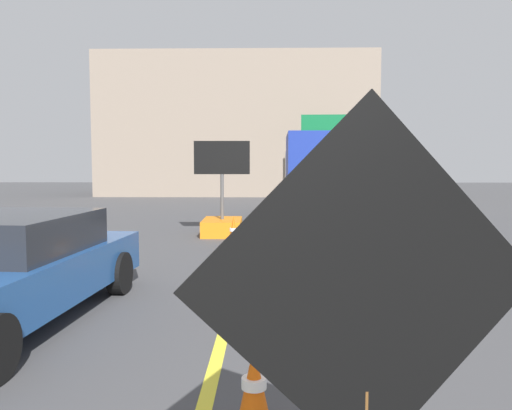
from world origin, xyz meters
TOP-DOWN VIEW (x-y plane):
  - lane_center_stripe at (0.00, 6.00)m, footprint 0.14×36.00m
  - roadwork_sign at (0.95, 3.37)m, footprint 1.60×0.37m
  - arrow_board_trailer at (-0.77, 16.01)m, footprint 1.60×1.82m
  - box_truck at (2.41, 21.62)m, footprint 2.52×6.78m
  - pickup_car at (-2.83, 7.56)m, footprint 2.37×5.18m
  - highway_guide_sign at (4.34, 30.18)m, footprint 2.79×0.19m
  - far_building_block at (-1.47, 37.09)m, footprint 17.81×7.91m
  - traffic_cone_near_sign at (0.43, 4.95)m, footprint 0.36×0.36m
  - traffic_cone_mid_lane at (0.21, 7.80)m, footprint 0.36×0.36m
  - traffic_cone_far_lane at (-0.05, 10.80)m, footprint 0.36×0.36m
  - traffic_cone_curbside at (-0.29, 13.70)m, footprint 0.36×0.36m

SIDE VIEW (x-z plane):
  - lane_center_stripe at x=0.00m, z-range 0.00..0.01m
  - traffic_cone_mid_lane at x=0.21m, z-range -0.01..0.64m
  - traffic_cone_near_sign at x=0.43m, z-range -0.01..0.68m
  - traffic_cone_far_lane at x=-0.05m, z-range -0.01..0.69m
  - traffic_cone_curbside at x=-0.29m, z-range -0.01..0.77m
  - arrow_board_trailer at x=-0.77m, z-range -0.87..1.83m
  - pickup_car at x=-2.83m, z-range 0.01..1.39m
  - roadwork_sign at x=0.95m, z-range 0.30..2.64m
  - box_truck at x=2.41m, z-range 0.16..3.31m
  - highway_guide_sign at x=4.34m, z-range 0.92..5.92m
  - far_building_block at x=-1.47m, z-range 0.00..9.09m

